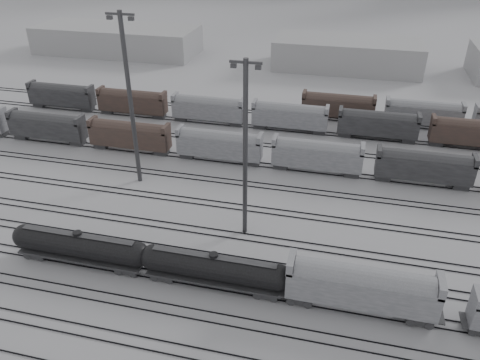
% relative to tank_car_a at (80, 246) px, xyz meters
% --- Properties ---
extents(ground, '(900.00, 900.00, 0.00)m').
position_rel_tank_car_a_xyz_m(ground, '(18.04, -1.00, -2.62)').
color(ground, '#B3B2B7').
rests_on(ground, ground).
extents(tracks, '(220.00, 71.50, 0.16)m').
position_rel_tank_car_a_xyz_m(tracks, '(18.04, 16.50, -2.54)').
color(tracks, black).
rests_on(tracks, ground).
extents(tank_car_a, '(18.33, 3.06, 4.53)m').
position_rel_tank_car_a_xyz_m(tank_car_a, '(0.00, 0.00, 0.00)').
color(tank_car_a, black).
rests_on(tank_car_a, ground).
extents(tank_car_b, '(18.22, 3.04, 4.50)m').
position_rel_tank_car_a_xyz_m(tank_car_b, '(17.26, -0.00, -0.02)').
color(tank_car_b, black).
rests_on(tank_car_b, ground).
extents(hopper_car_a, '(16.14, 3.21, 5.77)m').
position_rel_tank_car_a_xyz_m(hopper_car_a, '(33.82, 0.00, 0.95)').
color(hopper_car_a, black).
rests_on(hopper_car_a, ground).
extents(light_mast_b, '(4.29, 0.69, 26.81)m').
position_rel_tank_car_a_xyz_m(light_mast_b, '(-1.74, 20.98, 11.60)').
color(light_mast_b, '#3A3A3D').
rests_on(light_mast_b, ground).
extents(light_mast_c, '(3.85, 0.62, 24.08)m').
position_rel_tank_car_a_xyz_m(light_mast_c, '(18.27, 11.28, 10.16)').
color(light_mast_c, '#3A3A3D').
rests_on(light_mast_c, ground).
extents(bg_string_near, '(151.00, 3.00, 5.60)m').
position_rel_tank_car_a_xyz_m(bg_string_near, '(26.04, 31.00, 0.18)').
color(bg_string_near, gray).
rests_on(bg_string_near, ground).
extents(bg_string_mid, '(151.00, 3.00, 5.60)m').
position_rel_tank_car_a_xyz_m(bg_string_mid, '(36.04, 47.00, 0.18)').
color(bg_string_mid, black).
rests_on(bg_string_mid, ground).
extents(bg_string_far, '(66.00, 3.00, 5.60)m').
position_rel_tank_car_a_xyz_m(bg_string_far, '(53.54, 55.00, 0.18)').
color(bg_string_far, '#43312A').
rests_on(bg_string_far, ground).
extents(warehouse_left, '(50.00, 18.00, 8.00)m').
position_rel_tank_car_a_xyz_m(warehouse_left, '(-41.96, 94.00, 1.38)').
color(warehouse_left, gray).
rests_on(warehouse_left, ground).
extents(warehouse_mid, '(40.00, 18.00, 8.00)m').
position_rel_tank_car_a_xyz_m(warehouse_mid, '(28.04, 94.00, 1.38)').
color(warehouse_mid, gray).
rests_on(warehouse_mid, ground).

